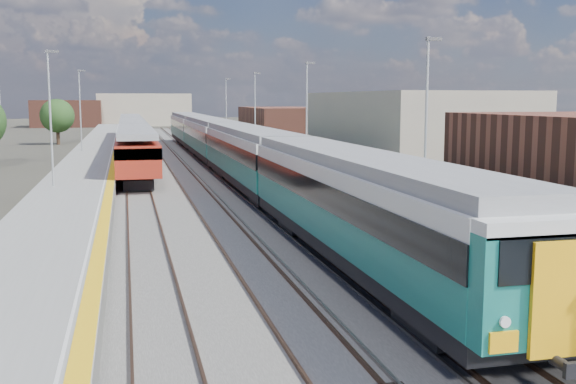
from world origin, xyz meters
name	(u,v)px	position (x,y,z in m)	size (l,w,h in m)	color
ground	(204,171)	(0.00, 50.00, 0.00)	(320.00, 320.00, 0.00)	#47443A
ballast_bed	(174,168)	(-2.25, 52.50, 0.03)	(10.50, 155.00, 0.06)	#565451
tracks	(180,165)	(-1.65, 54.18, 0.11)	(8.96, 160.00, 0.17)	#4C3323
platform_right	(261,160)	(5.28, 52.49, 0.54)	(4.70, 155.00, 8.52)	slate
platform_left	(91,164)	(-9.05, 52.49, 0.52)	(4.30, 155.00, 8.52)	slate
buildings	(63,75)	(-18.12, 138.60, 10.70)	(72.00, 185.50, 40.00)	brown
green_train	(226,143)	(1.50, 47.75, 2.37)	(3.05, 84.83, 3.36)	black
red_train	(133,136)	(-5.50, 65.01, 2.14)	(2.87, 58.15, 3.62)	black
tree_c	(57,116)	(-14.69, 86.29, 3.70)	(4.34, 4.34, 5.88)	#382619
tree_d	(394,114)	(22.15, 63.38, 4.27)	(5.01, 5.01, 6.79)	#382619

